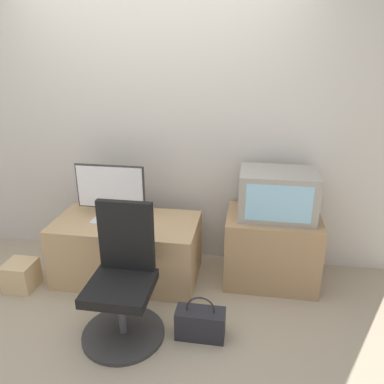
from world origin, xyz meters
The scene contains 11 objects.
ground_plane centered at (0.00, 0.00, 0.00)m, with size 12.00×12.00×0.00m, color tan.
wall_back centered at (0.00, 1.32, 1.30)m, with size 4.40×0.05×2.60m.
desk centered at (-0.18, 0.83, 0.27)m, with size 1.21×0.62×0.54m.
side_stand centered at (1.04, 0.99, 0.30)m, with size 0.77×0.55×0.61m.
main_monitor centered at (-0.33, 0.91, 0.78)m, with size 0.60×0.21×0.46m.
keyboard centered at (-0.32, 0.79, 0.55)m, with size 0.28×0.13×0.01m.
mouse centered at (-0.10, 0.77, 0.56)m, with size 0.06×0.04×0.03m.
crt_tv centered at (1.06, 1.00, 0.80)m, with size 0.61×0.43×0.38m.
office_chair centered at (0.01, 0.17, 0.37)m, with size 0.58×0.58×0.95m.
cardboard_box_lower centered at (-1.03, 0.52, 0.12)m, with size 0.24×0.24×0.24m.
handbag centered at (0.54, 0.19, 0.11)m, with size 0.34×0.15×0.33m.
Camera 1 is at (0.82, -1.90, 1.91)m, focal length 35.00 mm.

